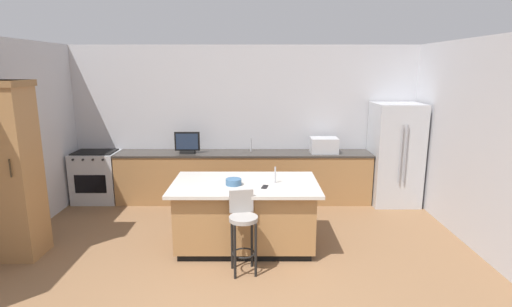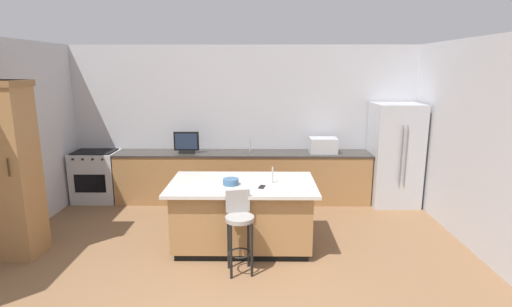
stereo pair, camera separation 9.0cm
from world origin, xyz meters
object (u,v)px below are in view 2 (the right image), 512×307
object	(u,v)px
cabinet_tower	(9,168)
bar_stool_center	(239,225)
kitchen_island	(243,214)
tv_monitor	(186,143)
refrigerator	(394,154)
cell_phone	(262,187)
microwave	(323,145)
range_oven	(97,176)
fruit_bowl	(231,182)

from	to	relation	value
cabinet_tower	bar_stool_center	world-z (taller)	cabinet_tower
kitchen_island	tv_monitor	distance (m)	2.22
kitchen_island	refrigerator	size ratio (longest dim) A/B	1.08
cabinet_tower	cell_phone	world-z (taller)	cabinet_tower
microwave	cabinet_tower	bearing A→B (deg)	-153.38
refrigerator	microwave	distance (m)	1.27
tv_monitor	cell_phone	xyz separation A→B (m)	(1.34, -2.03, -0.18)
cabinet_tower	microwave	distance (m)	4.83
cell_phone	refrigerator	bearing A→B (deg)	53.01
cell_phone	tv_monitor	bearing A→B (deg)	136.24
kitchen_island	cabinet_tower	bearing A→B (deg)	-174.65
refrigerator	range_oven	bearing A→B (deg)	179.12
range_oven	microwave	distance (m)	4.17
refrigerator	cell_phone	bearing A→B (deg)	-139.80
refrigerator	cabinet_tower	size ratio (longest dim) A/B	0.80
microwave	fruit_bowl	distance (m)	2.50
fruit_bowl	refrigerator	bearing A→B (deg)	34.38
kitchen_island	cell_phone	bearing A→B (deg)	-36.78
cabinet_tower	tv_monitor	xyz separation A→B (m)	(1.87, 2.11, -0.09)
kitchen_island	tv_monitor	size ratio (longest dim) A/B	4.39
kitchen_island	bar_stool_center	xyz separation A→B (m)	(-0.01, -0.70, 0.13)
microwave	range_oven	bearing A→B (deg)	-179.98
refrigerator	range_oven	xyz separation A→B (m)	(-5.39, 0.08, -0.44)
kitchen_island	bar_stool_center	world-z (taller)	bar_stool_center
cabinet_tower	fruit_bowl	bearing A→B (deg)	3.70
fruit_bowl	cell_phone	xyz separation A→B (m)	(0.41, -0.10, -0.04)
kitchen_island	range_oven	bearing A→B (deg)	145.72
microwave	fruit_bowl	world-z (taller)	microwave
kitchen_island	refrigerator	distance (m)	3.21
cabinet_tower	cell_phone	xyz separation A→B (m)	(3.21, 0.08, -0.27)
kitchen_island	cell_phone	xyz separation A→B (m)	(0.26, -0.19, 0.45)
kitchen_island	microwave	xyz separation A→B (m)	(1.37, 1.89, 0.58)
range_oven	bar_stool_center	xyz separation A→B (m)	(2.76, -2.58, 0.13)
kitchen_island	microwave	world-z (taller)	microwave
refrigerator	range_oven	size ratio (longest dim) A/B	1.94
kitchen_island	range_oven	size ratio (longest dim) A/B	2.09
bar_stool_center	fruit_bowl	size ratio (longest dim) A/B	4.79
microwave	cell_phone	distance (m)	2.36
refrigerator	tv_monitor	xyz separation A→B (m)	(-3.70, 0.03, 0.19)
kitchen_island	cabinet_tower	distance (m)	3.04
bar_stool_center	fruit_bowl	distance (m)	0.71
refrigerator	cabinet_tower	world-z (taller)	cabinet_tower
refrigerator	tv_monitor	world-z (taller)	refrigerator
range_oven	cell_phone	distance (m)	3.70
tv_monitor	cell_phone	world-z (taller)	tv_monitor
kitchen_island	microwave	distance (m)	2.40
kitchen_island	range_oven	xyz separation A→B (m)	(-2.76, 1.88, 0.00)
fruit_bowl	cell_phone	bearing A→B (deg)	-13.80
bar_stool_center	cell_phone	xyz separation A→B (m)	(0.27, 0.50, 0.31)
fruit_bowl	cell_phone	distance (m)	0.42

